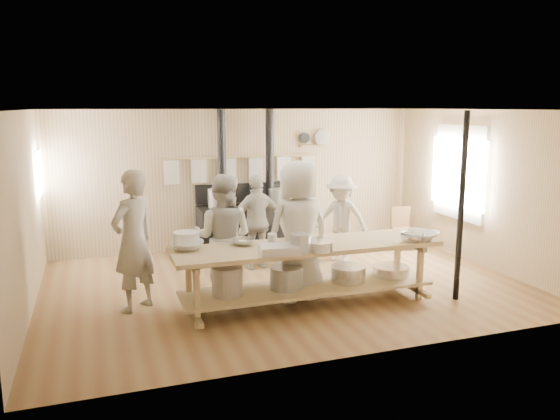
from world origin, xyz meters
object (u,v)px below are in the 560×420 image
Objects in this scene: prep_table at (307,268)px; cook_right at (257,222)px; cook_far_left at (133,241)px; cook_center at (298,231)px; chair at (403,237)px; roasting_pan at (279,250)px; stove at (247,223)px; cook_by_window at (341,219)px; cook_left at (223,237)px.

cook_right is at bearing 93.92° from prep_table.
cook_far_left reaches higher than prep_table.
chair is (2.85, 1.96, -0.74)m from cook_center.
prep_table is 2.30× the size of cook_right.
roasting_pan is at bearing 41.61° from cook_center.
stove is 1.66× the size of cook_right.
cook_far_left is (-2.19, 0.60, 0.41)m from prep_table.
cook_right is at bearing -161.84° from chair.
stove is 3.35× the size of chair.
cook_far_left reaches higher than roasting_pan.
roasting_pan is at bearing -98.61° from stove.
chair is (1.47, 0.38, -0.52)m from cook_by_window.
stove is 5.35× the size of roasting_pan.
cook_by_window is 1.93× the size of chair.
stove reaches higher than cook_center.
stove reaches higher than cook_far_left.
cook_center reaches higher than prep_table.
cook_right is 3.02m from chair.
cook_far_left reaches higher than cook_left.
prep_table is at bearing 85.97° from cook_right.
stove is 1.34× the size of cook_center.
cook_center is at bearing 96.68° from prep_table.
cook_center is 2.51× the size of chair.
stove is 0.72× the size of prep_table.
cook_center is at bearing 131.60° from cook_far_left.
cook_far_left is at bearing -132.17° from stove.
cook_by_window is (1.36, 1.84, 0.23)m from prep_table.
cook_left is 1.04m from cook_center.
cook_center is (-0.03, -2.76, 0.45)m from stove.
cook_far_left is 1.06× the size of cook_left.
cook_right reaches higher than cook_by_window.
cook_left is 1.12× the size of cook_right.
stove is at bearing -171.60° from cook_far_left.
cook_right is at bearing 172.76° from cook_far_left.
cook_by_window is at bearing 169.99° from cook_right.
chair is (2.82, -0.80, -0.29)m from stove.
cook_right is at bearing 80.44° from roasting_pan.
cook_by_window is (2.35, 1.21, -0.13)m from cook_left.
cook_far_left is 3.76m from cook_by_window.
cook_by_window is (1.36, -1.18, 0.23)m from stove.
cook_far_left is 2.44m from cook_right.
stove is 2.80m from cook_center.
cook_center reaches higher than cook_by_window.
stove reaches higher than cook_by_window.
cook_by_window is (1.49, -0.05, -0.03)m from cook_right.
roasting_pan is at bearing 111.72° from cook_far_left.
stove is at bearing -100.13° from cook_center.
cook_left is (-0.99, -2.38, 0.36)m from stove.
cook_center is (0.96, -0.38, 0.09)m from cook_left.
stove reaches higher than prep_table.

